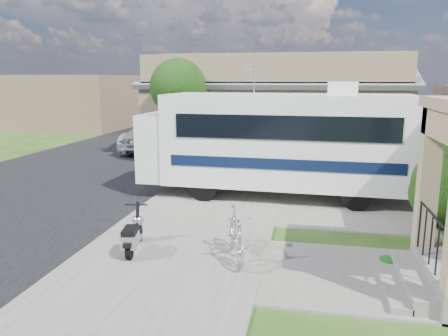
% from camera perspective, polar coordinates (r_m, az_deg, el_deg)
% --- Properties ---
extents(ground, '(120.00, 120.00, 0.00)m').
position_cam_1_polar(ground, '(9.97, -0.01, -10.30)').
color(ground, '#1B3F10').
extents(street_slab, '(9.00, 80.00, 0.02)m').
position_cam_1_polar(street_slab, '(21.55, -14.48, 1.28)').
color(street_slab, black).
rests_on(street_slab, ground).
extents(sidewalk_slab, '(4.00, 80.00, 0.06)m').
position_cam_1_polar(sidewalk_slab, '(19.63, 2.88, 0.71)').
color(sidewalk_slab, '#5E5C54').
rests_on(sidewalk_slab, ground).
extents(driveway_slab, '(7.00, 6.00, 0.05)m').
position_cam_1_polar(driveway_slab, '(14.07, 9.65, -3.81)').
color(driveway_slab, '#5E5C54').
rests_on(driveway_slab, ground).
extents(walk_slab, '(4.00, 3.00, 0.05)m').
position_cam_1_polar(walk_slab, '(8.96, 18.35, -13.38)').
color(walk_slab, '#5E5C54').
rests_on(walk_slab, ground).
extents(warehouse, '(12.50, 8.40, 5.04)m').
position_cam_1_polar(warehouse, '(23.18, 6.86, 7.19)').
color(warehouse, '#866E54').
rests_on(warehouse, ground).
extents(distant_bldg_far, '(10.00, 8.00, 4.00)m').
position_cam_1_polar(distant_bldg_far, '(36.37, -20.04, 8.15)').
color(distant_bldg_far, brown).
rests_on(distant_bldg_far, ground).
extents(distant_bldg_near, '(8.00, 7.00, 3.20)m').
position_cam_1_polar(distant_bldg_near, '(46.30, -10.09, 8.74)').
color(distant_bldg_near, '#866E54').
rests_on(distant_bldg_near, ground).
extents(street_tree_a, '(2.44, 2.40, 4.58)m').
position_cam_1_polar(street_tree_a, '(18.96, -5.68, 10.08)').
color(street_tree_a, '#301D15').
rests_on(street_tree_a, ground).
extents(street_tree_b, '(2.44, 2.40, 4.73)m').
position_cam_1_polar(street_tree_b, '(28.67, 0.25, 10.89)').
color(street_tree_b, '#301D15').
rests_on(street_tree_b, ground).
extents(street_tree_c, '(2.44, 2.40, 4.42)m').
position_cam_1_polar(street_tree_c, '(37.54, 2.94, 10.59)').
color(street_tree_c, '#301D15').
rests_on(street_tree_c, ground).
extents(motorhome, '(8.39, 2.89, 4.27)m').
position_cam_1_polar(motorhome, '(13.86, 6.90, 3.66)').
color(motorhome, silver).
rests_on(motorhome, ground).
extents(scooter, '(0.61, 1.43, 0.94)m').
position_cam_1_polar(scooter, '(9.65, -11.81, -8.59)').
color(scooter, black).
rests_on(scooter, ground).
extents(bicycle, '(1.02, 1.82, 1.05)m').
position_cam_1_polar(bicycle, '(9.09, 1.59, -8.96)').
color(bicycle, '#A2A3AA').
rests_on(bicycle, ground).
extents(pickup_truck, '(2.98, 5.56, 1.49)m').
position_cam_1_polar(pickup_truck, '(23.29, -9.12, 4.06)').
color(pickup_truck, silver).
rests_on(pickup_truck, ground).
extents(van, '(3.98, 7.11, 1.95)m').
position_cam_1_polar(van, '(30.91, -4.40, 6.41)').
color(van, silver).
rests_on(van, ground).
extents(garden_hose, '(0.37, 0.37, 0.17)m').
position_cam_1_polar(garden_hose, '(9.53, 20.72, -11.63)').
color(garden_hose, '#125A14').
rests_on(garden_hose, ground).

